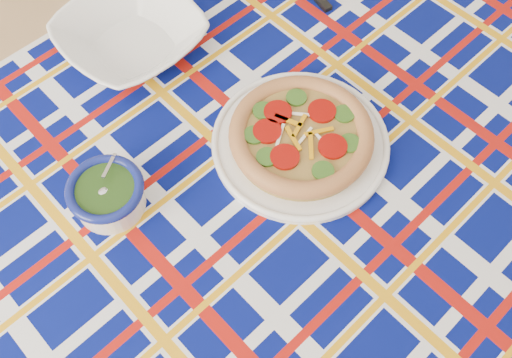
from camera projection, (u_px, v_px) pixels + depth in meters
floor at (102, 257)px, 1.82m from camera, size 4.00×4.00×0.00m
dining_table at (216, 213)px, 1.10m from camera, size 1.77×1.19×0.79m
tablecloth at (215, 207)px, 1.08m from camera, size 1.80×1.23×0.11m
main_focaccia_plate at (301, 135)px, 1.05m from camera, size 0.38×0.38×0.07m
pesto_bowl at (107, 193)px, 0.98m from camera, size 0.15×0.15×0.08m
serving_bowl at (131, 36)px, 1.17m from camera, size 0.31×0.31×0.07m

